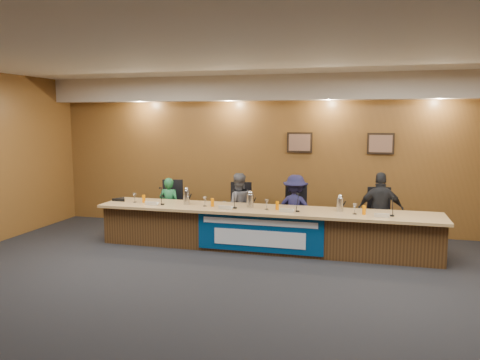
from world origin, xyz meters
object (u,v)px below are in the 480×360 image
object	(u,v)px
speakerphone	(120,199)
banner	(259,234)
panelist_c	(295,209)
office_chair_d	(380,221)
carafe_left	(187,198)
panelist_b	(238,206)
office_chair_c	(296,216)
panelist_a	(169,206)
carafe_mid	(250,201)
dais_body	(264,230)
panelist_d	(381,210)
office_chair_a	(171,210)
carafe_right	(340,205)
office_chair_b	(239,213)

from	to	relation	value
speakerphone	banner	bearing A→B (deg)	-8.43
panelist_c	speakerphone	size ratio (longest dim) A/B	4.04
office_chair_d	carafe_left	size ratio (longest dim) A/B	1.83
panelist_b	office_chair_c	xyz separation A→B (m)	(1.13, 0.10, -0.17)
office_chair_c	speakerphone	xyz separation A→B (m)	(-3.34, -0.69, 0.30)
panelist_a	carafe_mid	bearing A→B (deg)	157.79
carafe_left	carafe_mid	bearing A→B (deg)	0.24
dais_body	carafe_left	distance (m)	1.57
panelist_a	panelist_b	distance (m)	1.45
panelist_c	banner	bearing A→B (deg)	71.82
office_chair_c	speakerphone	bearing A→B (deg)	-176.38
panelist_d	office_chair_a	bearing A→B (deg)	-3.30
panelist_d	carafe_mid	distance (m)	2.36
office_chair_c	carafe_left	world-z (taller)	carafe_left
carafe_mid	panelist_a	bearing A→B (deg)	161.09
panelist_c	office_chair_c	bearing A→B (deg)	-83.54
office_chair_a	banner	bearing A→B (deg)	-41.10
carafe_right	speakerphone	world-z (taller)	carafe_right
dais_body	carafe_right	world-z (taller)	carafe_right
office_chair_a	carafe_right	bearing A→B (deg)	-23.77
office_chair_c	speakerphone	size ratio (longest dim) A/B	1.50
dais_body	carafe_left	bearing A→B (deg)	-178.67
panelist_b	carafe_right	size ratio (longest dim) A/B	5.56
panelist_c	office_chair_c	xyz separation A→B (m)	(0.00, 0.10, -0.17)
dais_body	carafe_right	bearing A→B (deg)	2.54
dais_body	office_chair_a	size ratio (longest dim) A/B	12.50
panelist_b	speakerphone	bearing A→B (deg)	-8.94
speakerphone	panelist_d	bearing A→B (deg)	6.93
carafe_mid	carafe_left	bearing A→B (deg)	-179.76
panelist_a	speakerphone	bearing A→B (deg)	34.47
panelist_b	carafe_left	distance (m)	1.06
banner	carafe_right	xyz separation A→B (m)	(1.32, 0.47, 0.49)
carafe_mid	carafe_right	bearing A→B (deg)	3.19
carafe_mid	carafe_right	size ratio (longest dim) A/B	1.03
office_chair_b	office_chair_c	distance (m)	1.13
banner	panelist_c	size ratio (longest dim) A/B	1.70
panelist_d	office_chair_a	distance (m)	4.13
panelist_a	office_chair_c	size ratio (longest dim) A/B	2.41
panelist_a	carafe_left	size ratio (longest dim) A/B	4.40
banner	dais_body	bearing A→B (deg)	90.00
panelist_c	panelist_a	bearing A→B (deg)	6.46
carafe_left	speakerphone	world-z (taller)	carafe_left
banner	carafe_mid	bearing A→B (deg)	123.34
office_chair_a	office_chair_d	world-z (taller)	same
office_chair_a	carafe_right	size ratio (longest dim) A/B	2.06
dais_body	panelist_c	distance (m)	0.82
banner	speakerphone	size ratio (longest dim) A/B	6.88
carafe_mid	carafe_right	distance (m)	1.58
panelist_b	panelist_a	bearing A→B (deg)	-23.95
panelist_a	office_chair_c	bearing A→B (deg)	178.93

